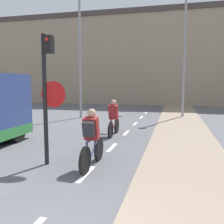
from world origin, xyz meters
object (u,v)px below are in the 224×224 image
at_px(cyclist_near, 92,140).
at_px(traffic_light_pole, 47,86).
at_px(cyclist_far, 114,120).
at_px(street_lamp_sidewalk, 185,44).
at_px(street_lamp_far, 80,39).

bearing_deg(cyclist_near, traffic_light_pole, -179.95).
bearing_deg(cyclist_far, street_lamp_sidewalk, 65.96).
bearing_deg(cyclist_far, cyclist_near, -84.35).
relative_size(traffic_light_pole, cyclist_near, 1.92).
bearing_deg(street_lamp_sidewalk, cyclist_near, -103.55).
bearing_deg(street_lamp_sidewalk, traffic_light_pole, -109.49).
bearing_deg(street_lamp_far, cyclist_far, -55.55).
relative_size(traffic_light_pole, street_lamp_sidewalk, 0.45).
distance_m(street_lamp_far, cyclist_far, 7.03).
bearing_deg(traffic_light_pole, street_lamp_far, 105.90).
bearing_deg(cyclist_near, street_lamp_far, 112.81).
height_order(traffic_light_pole, street_lamp_sidewalk, street_lamp_sidewalk).
relative_size(street_lamp_sidewalk, cyclist_near, 4.26).
bearing_deg(cyclist_near, street_lamp_sidewalk, 76.45).
bearing_deg(street_lamp_far, traffic_light_pole, -74.10).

